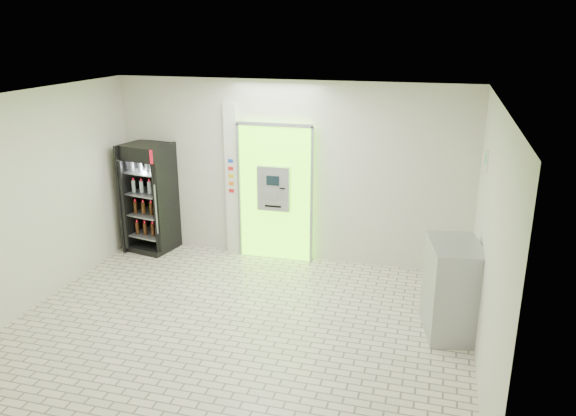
% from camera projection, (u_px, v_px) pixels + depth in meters
% --- Properties ---
extents(ground, '(6.00, 6.00, 0.00)m').
position_uv_depth(ground, '(239.00, 326.00, 7.45)').
color(ground, beige).
rests_on(ground, ground).
extents(room_shell, '(6.00, 6.00, 6.00)m').
position_uv_depth(room_shell, '(235.00, 194.00, 6.88)').
color(room_shell, beige).
rests_on(room_shell, ground).
extents(atm_assembly, '(1.30, 0.24, 2.33)m').
position_uv_depth(atm_assembly, '(276.00, 192.00, 9.35)').
color(atm_assembly, '#6CF313').
rests_on(atm_assembly, ground).
extents(pillar, '(0.22, 0.11, 2.60)m').
position_uv_depth(pillar, '(232.00, 180.00, 9.54)').
color(pillar, silver).
rests_on(pillar, ground).
extents(beverage_cooler, '(0.83, 0.79, 1.91)m').
position_uv_depth(beverage_cooler, '(150.00, 200.00, 9.78)').
color(beverage_cooler, black).
rests_on(beverage_cooler, ground).
extents(steel_cabinet, '(0.78, 1.02, 1.23)m').
position_uv_depth(steel_cabinet, '(452.00, 289.00, 7.15)').
color(steel_cabinet, '#999BA0').
rests_on(steel_cabinet, ground).
extents(exit_sign, '(0.02, 0.22, 0.26)m').
position_uv_depth(exit_sign, '(486.00, 161.00, 7.32)').
color(exit_sign, white).
rests_on(exit_sign, room_shell).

